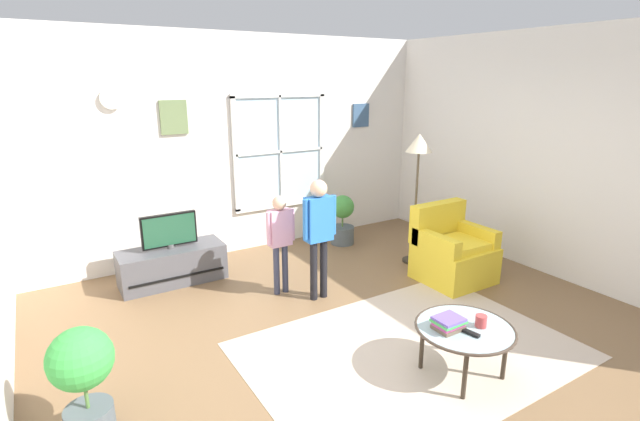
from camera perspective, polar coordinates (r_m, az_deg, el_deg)
name	(u,v)px	position (r m, az deg, el deg)	size (l,w,h in m)	color
ground_plane	(372,343)	(4.40, 6.39, -15.70)	(6.07, 6.23, 0.02)	brown
back_wall	(243,146)	(6.31, -9.40, 7.78)	(5.47, 0.17, 2.84)	silver
side_wall_right	(575,158)	(5.98, 28.62, 5.63)	(0.12, 5.63, 2.84)	silver
area_rug	(410,350)	(4.31, 10.92, -16.39)	(2.78, 1.96, 0.01)	#C6B29E
tv_stand	(172,265)	(5.68, -17.55, -6.36)	(1.17, 0.47, 0.42)	#4C4C51
television	(169,230)	(5.53, -17.90, -2.32)	(0.61, 0.08, 0.41)	#4C4C4C
armchair	(452,253)	(5.66, 15.77, -4.97)	(0.76, 0.74, 0.87)	yellow
coffee_table	(465,330)	(3.93, 17.20, -13.74)	(0.77, 0.77, 0.42)	#99B2B7
book_stack	(448,323)	(3.83, 15.38, -13.10)	(0.23, 0.19, 0.10)	brown
cup	(481,321)	(3.94, 19.02, -12.62)	(0.09, 0.09, 0.09)	#BF3F3F
remote_near_books	(471,333)	(3.83, 17.89, -14.02)	(0.04, 0.14, 0.02)	black
remote_near_cup	(453,326)	(3.88, 15.88, -13.41)	(0.04, 0.14, 0.02)	black
person_blue_shirt	(319,226)	(4.82, -0.16, -1.88)	(0.39, 0.18, 1.30)	black
person_pink_shirt	(280,233)	(5.00, -4.89, -2.79)	(0.33, 0.15, 1.10)	#333851
potted_plant_by_window	(342,219)	(6.61, 2.76, -1.10)	(0.33, 0.33, 0.70)	#4C565B
potted_plant_corner	(83,373)	(3.51, -26.94, -17.26)	(0.41, 0.41, 0.77)	#4C565B
floor_lamp	(419,156)	(5.82, 11.91, 6.51)	(0.32, 0.32, 1.64)	black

